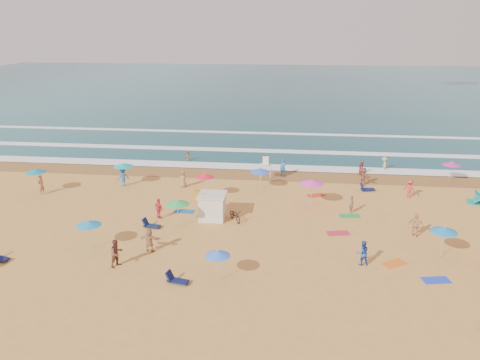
# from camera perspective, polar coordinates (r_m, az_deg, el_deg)

# --- Properties ---
(ground) EXTENTS (220.00, 220.00, 0.00)m
(ground) POSITION_cam_1_polar(r_m,az_deg,el_deg) (37.84, 2.66, -5.15)
(ground) COLOR gold
(ground) RESTS_ON ground
(ocean) EXTENTS (220.00, 140.00, 0.18)m
(ocean) POSITION_cam_1_polar(r_m,az_deg,el_deg) (119.59, 5.48, 11.11)
(ocean) COLOR #0C4756
(ocean) RESTS_ON ground
(wet_sand) EXTENTS (220.00, 220.00, 0.00)m
(wet_sand) POSITION_cam_1_polar(r_m,az_deg,el_deg) (49.53, 3.65, 0.63)
(wet_sand) COLOR olive
(wet_sand) RESTS_ON ground
(surf_foam) EXTENTS (200.00, 18.70, 0.05)m
(surf_foam) POSITION_cam_1_polar(r_m,az_deg,el_deg) (57.96, 4.11, 3.37)
(surf_foam) COLOR white
(surf_foam) RESTS_ON ground
(cabana) EXTENTS (2.00, 2.00, 2.00)m
(cabana) POSITION_cam_1_polar(r_m,az_deg,el_deg) (38.21, -3.38, -3.30)
(cabana) COLOR silver
(cabana) RESTS_ON ground
(cabana_roof) EXTENTS (2.20, 2.20, 0.12)m
(cabana_roof) POSITION_cam_1_polar(r_m,az_deg,el_deg) (37.83, -3.41, -1.81)
(cabana_roof) COLOR silver
(cabana_roof) RESTS_ON cabana
(bicycle) EXTENTS (1.55, 1.97, 1.00)m
(bicycle) POSITION_cam_1_polar(r_m,az_deg,el_deg) (37.86, -0.60, -4.30)
(bicycle) COLOR black
(bicycle) RESTS_ON ground
(lifeguard_stand) EXTENTS (1.20, 1.20, 2.10)m
(lifeguard_stand) POSITION_cam_1_polar(r_m,az_deg,el_deg) (47.58, 3.13, 1.20)
(lifeguard_stand) COLOR white
(lifeguard_stand) RESTS_ON ground
(beach_umbrellas) EXTENTS (55.42, 30.66, 0.80)m
(beach_umbrellas) POSITION_cam_1_polar(r_m,az_deg,el_deg) (37.17, 2.50, -2.11)
(beach_umbrellas) COLOR #188CCF
(beach_umbrellas) RESTS_ON ground
(loungers) EXTENTS (43.87, 22.27, 0.34)m
(loungers) POSITION_cam_1_polar(r_m,az_deg,el_deg) (35.50, 14.93, -7.16)
(loungers) COLOR #0E1349
(loungers) RESTS_ON ground
(towels) EXTENTS (46.07, 25.48, 0.03)m
(towels) POSITION_cam_1_polar(r_m,az_deg,el_deg) (37.32, 3.98, -5.50)
(towels) COLOR #CC194F
(towels) RESTS_ON ground
(beachgoers) EXTENTS (38.08, 25.94, 2.14)m
(beachgoers) POSITION_cam_1_polar(r_m,az_deg,el_deg) (41.43, 2.02, -1.76)
(beachgoers) COLOR #A96E4E
(beachgoers) RESTS_ON ground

